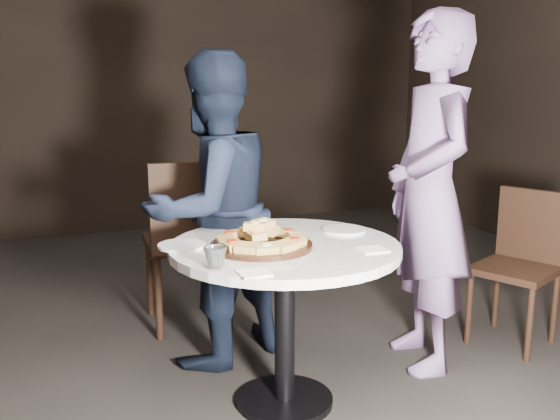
% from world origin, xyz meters
% --- Properties ---
extents(floor, '(7.00, 7.00, 0.00)m').
position_xyz_m(floor, '(0.00, 0.00, 0.00)').
color(floor, black).
rests_on(floor, ground).
extents(table, '(1.24, 1.24, 0.71)m').
position_xyz_m(table, '(0.08, 0.06, 0.57)').
color(table, black).
rests_on(table, ground).
extents(serving_board, '(0.47, 0.47, 0.02)m').
position_xyz_m(serving_board, '(-0.03, 0.04, 0.71)').
color(serving_board, black).
rests_on(serving_board, table).
extents(focaccia_pile, '(0.36, 0.36, 0.10)m').
position_xyz_m(focaccia_pile, '(-0.03, 0.04, 0.75)').
color(focaccia_pile, '#AD8643').
rests_on(focaccia_pile, serving_board).
extents(plate_left, '(0.24, 0.24, 0.01)m').
position_xyz_m(plate_left, '(-0.31, 0.17, 0.71)').
color(plate_left, white).
rests_on(plate_left, table).
extents(plate_right, '(0.23, 0.23, 0.01)m').
position_xyz_m(plate_right, '(0.41, 0.15, 0.71)').
color(plate_right, white).
rests_on(plate_right, table).
extents(water_glass, '(0.10, 0.10, 0.08)m').
position_xyz_m(water_glass, '(-0.27, -0.15, 0.74)').
color(water_glass, silver).
rests_on(water_glass, table).
extents(napkin_near, '(0.10, 0.10, 0.01)m').
position_xyz_m(napkin_near, '(-0.17, -0.27, 0.71)').
color(napkin_near, white).
rests_on(napkin_near, table).
extents(napkin_far, '(0.12, 0.12, 0.01)m').
position_xyz_m(napkin_far, '(0.36, -0.16, 0.71)').
color(napkin_far, white).
rests_on(napkin_far, table).
extents(chair_far, '(0.48, 0.50, 0.95)m').
position_xyz_m(chair_far, '(-0.07, 1.00, 0.55)').
color(chair_far, black).
rests_on(chair_far, ground).
extents(chair_right, '(0.50, 0.49, 0.79)m').
position_xyz_m(chair_right, '(1.50, 0.21, 0.46)').
color(chair_right, black).
rests_on(chair_right, ground).
extents(diner_navy, '(0.88, 0.79, 1.49)m').
position_xyz_m(diner_navy, '(-0.06, 0.61, 0.75)').
color(diner_navy, black).
rests_on(diner_navy, ground).
extents(diner_teal, '(0.53, 0.68, 1.67)m').
position_xyz_m(diner_teal, '(0.87, 0.17, 0.84)').
color(diner_teal, slate).
rests_on(diner_teal, ground).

